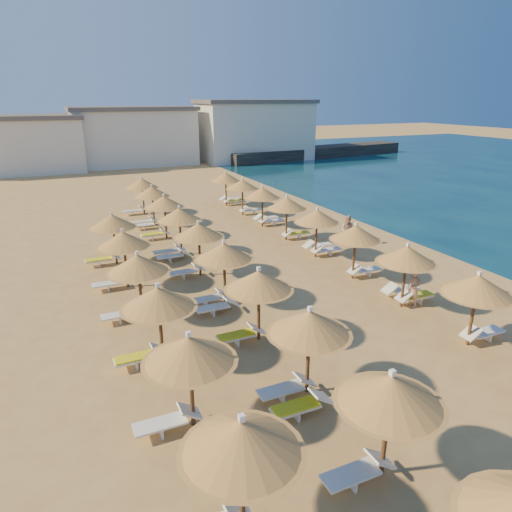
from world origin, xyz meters
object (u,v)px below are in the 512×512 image
beachgoer_a (414,288)px  beachgoer_b (348,230)px  parasol_row_east (356,234)px  jetty (318,152)px  parasol_row_west (224,252)px

beachgoer_a → beachgoer_b: (2.49, 8.29, 0.06)m
parasol_row_east → beachgoer_b: bearing=57.8°
beachgoer_a → beachgoer_b: beachgoer_b is taller
jetty → beachgoer_a: (-23.23, -45.31, 0.09)m
parasol_row_east → beachgoer_a: 3.97m
parasol_row_west → beachgoer_b: 10.75m
jetty → parasol_row_east: parasol_row_east is taller
parasol_row_west → beachgoer_b: parasol_row_west is taller
jetty → beachgoer_a: size_ratio=17.83×
jetty → beachgoer_a: 50.92m
parasol_row_east → parasol_row_west: bearing=180.0°
jetty → parasol_row_east: (-23.65, -41.64, 1.55)m
parasol_row_west → jetty: bearing=53.9°
parasol_row_east → parasol_row_west: 6.70m
parasol_row_east → beachgoer_a: size_ratio=22.29×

